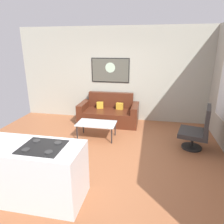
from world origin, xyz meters
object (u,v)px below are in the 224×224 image
object	(u,v)px
armchair	(198,130)
wall_painting	(110,70)
coffee_table	(96,124)
couch	(109,114)

from	to	relation	value
armchair	wall_painting	xyz separation A→B (m)	(-2.34, 1.67, 1.07)
coffee_table	wall_painting	bearing A→B (deg)	88.37
couch	armchair	xyz separation A→B (m)	(2.29, -1.26, 0.18)
armchair	wall_painting	size ratio (longest dim) A/B	0.87
coffee_table	wall_painting	world-z (taller)	wall_painting
couch	armchair	bearing A→B (deg)	-28.69
couch	coffee_table	bearing A→B (deg)	-94.44
couch	coffee_table	xyz separation A→B (m)	(-0.09, -1.12, 0.08)
wall_painting	armchair	bearing A→B (deg)	-35.61
couch	wall_painting	world-z (taller)	wall_painting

